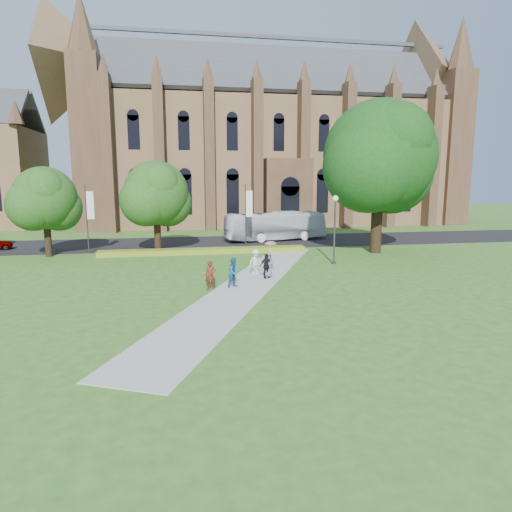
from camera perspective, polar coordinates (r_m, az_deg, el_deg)
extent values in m
plane|color=#32601C|center=(27.62, -0.46, -3.96)|extent=(160.00, 160.00, 0.00)
cube|color=black|center=(47.12, -4.62, 1.72)|extent=(160.00, 10.00, 0.02)
cube|color=#B2B2A8|center=(28.58, -0.81, -3.45)|extent=(15.58, 28.54, 0.04)
cube|color=#A3A821|center=(40.23, -6.49, 0.63)|extent=(18.00, 1.40, 0.45)
cube|color=brown|center=(68.06, 2.12, 11.35)|extent=(52.00, 16.00, 17.00)
cube|color=brown|center=(60.40, -20.25, 12.89)|extent=(3.50, 3.50, 21.00)
cone|color=brown|center=(62.90, -21.08, 25.70)|extent=(3.60, 3.60, 7.00)
cube|color=brown|center=(71.25, 23.54, 12.11)|extent=(3.50, 3.50, 21.00)
cone|color=brown|center=(73.38, 24.34, 23.06)|extent=(3.60, 3.60, 7.00)
cube|color=brown|center=(59.30, 3.98, 7.72)|extent=(6.00, 2.50, 9.00)
cylinder|color=#38383D|center=(35.33, 9.78, 2.86)|extent=(0.14, 0.14, 4.80)
sphere|color=white|center=(35.12, 9.91, 7.11)|extent=(0.44, 0.44, 0.44)
cylinder|color=#38383D|center=(35.68, 9.68, -0.85)|extent=(0.36, 0.36, 0.15)
cylinder|color=#332114|center=(41.49, 14.86, 4.92)|extent=(0.96, 0.96, 6.60)
sphere|color=#123C10|center=(41.41, 15.17, 11.97)|extent=(9.60, 9.60, 9.60)
cylinder|color=#332114|center=(42.02, -24.61, 2.54)|extent=(0.56, 0.56, 3.85)
sphere|color=#184514|center=(41.80, -24.90, 6.58)|extent=(5.20, 5.20, 5.20)
cylinder|color=#332114|center=(41.21, -12.23, 3.27)|extent=(0.60, 0.60, 4.12)
sphere|color=#184514|center=(40.99, -12.39, 7.70)|extent=(5.60, 5.60, 5.60)
cylinder|color=#38383D|center=(42.31, -1.32, 4.92)|extent=(0.10, 0.10, 6.00)
cube|color=white|center=(42.28, -0.85, 6.55)|extent=(0.60, 0.02, 2.40)
cylinder|color=#38383D|center=(42.45, -20.39, 4.33)|extent=(0.10, 0.10, 6.00)
cube|color=white|center=(42.31, -20.01, 5.97)|extent=(0.60, 0.02, 2.40)
imported|color=white|center=(48.37, 2.46, 3.78)|extent=(11.23, 4.64, 3.05)
imported|color=#582214|center=(26.84, -5.71, -2.44)|extent=(0.65, 0.45, 1.71)
imported|color=#1B5487|center=(27.44, -2.76, -2.05)|extent=(1.09, 1.02, 1.79)
imported|color=silver|center=(31.06, -0.04, -0.75)|extent=(1.26, 1.04, 1.70)
imported|color=black|center=(29.83, 1.27, -1.26)|extent=(1.03, 0.72, 1.63)
imported|color=slate|center=(30.08, 1.53, -1.16)|extent=(0.93, 0.78, 1.63)
imported|color=#E3A0B5|center=(30.02, 1.84, 1.06)|extent=(0.80, 0.80, 0.69)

